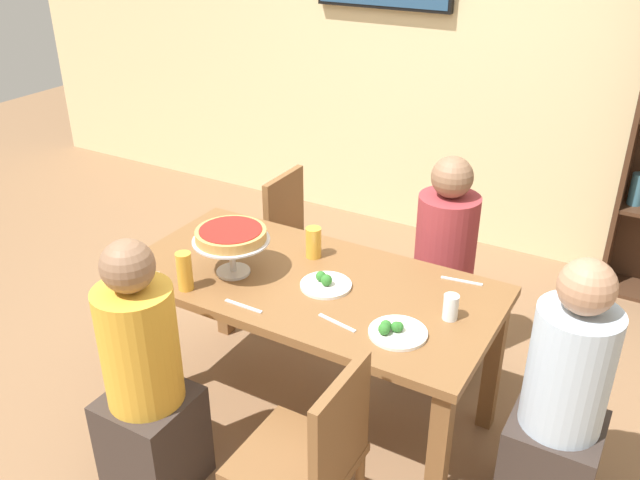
{
  "coord_description": "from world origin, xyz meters",
  "views": [
    {
      "loc": [
        1.29,
        -2.15,
        2.23
      ],
      "look_at": [
        0.0,
        0.1,
        0.89
      ],
      "focal_mm": 37.63,
      "sensor_mm": 36.0,
      "label": 1
    }
  ],
  "objects_px": {
    "deep_dish_pizza_stand": "(231,238)",
    "salad_plate_spare": "(396,331)",
    "salad_plate_near_diner": "(325,284)",
    "beer_glass_amber_tall": "(314,242)",
    "cutlery_knife_near": "(141,271)",
    "diner_head_east": "(560,414)",
    "cutlery_fork_near": "(337,323)",
    "cutlery_fork_far": "(243,306)",
    "diner_far_right": "(442,280)",
    "chair_near_right": "(312,457)",
    "chair_far_left": "(301,243)",
    "beer_glass_amber_short": "(185,271)",
    "diner_near_left": "(146,389)",
    "cutlery_knife_far": "(462,281)",
    "dining_table": "(309,299)",
    "salad_plate_far_diner": "(236,234)",
    "water_glass_clear_near": "(451,307)"
  },
  "relations": [
    {
      "from": "beer_glass_amber_tall",
      "to": "deep_dish_pizza_stand",
      "type": "bearing_deg",
      "value": -127.27
    },
    {
      "from": "salad_plate_far_diner",
      "to": "beer_glass_amber_tall",
      "type": "height_order",
      "value": "beer_glass_amber_tall"
    },
    {
      "from": "diner_head_east",
      "to": "deep_dish_pizza_stand",
      "type": "xyz_separation_m",
      "value": [
        -1.43,
        -0.09,
        0.42
      ]
    },
    {
      "from": "diner_head_east",
      "to": "cutlery_knife_far",
      "type": "xyz_separation_m",
      "value": [
        -0.53,
        0.34,
        0.25
      ]
    },
    {
      "from": "chair_far_left",
      "to": "beer_glass_amber_short",
      "type": "relative_size",
      "value": 5.12
    },
    {
      "from": "water_glass_clear_near",
      "to": "cutlery_fork_far",
      "type": "bearing_deg",
      "value": -156.01
    },
    {
      "from": "diner_far_right",
      "to": "cutlery_fork_far",
      "type": "xyz_separation_m",
      "value": [
        -0.49,
        -1.01,
        0.25
      ]
    },
    {
      "from": "diner_near_left",
      "to": "beer_glass_amber_short",
      "type": "relative_size",
      "value": 6.77
    },
    {
      "from": "chair_near_right",
      "to": "beer_glass_amber_tall",
      "type": "bearing_deg",
      "value": 29.98
    },
    {
      "from": "diner_head_east",
      "to": "cutlery_fork_near",
      "type": "distance_m",
      "value": 0.9
    },
    {
      "from": "salad_plate_near_diner",
      "to": "cutlery_fork_near",
      "type": "xyz_separation_m",
      "value": [
        0.18,
        -0.22,
        -0.01
      ]
    },
    {
      "from": "dining_table",
      "to": "salad_plate_spare",
      "type": "height_order",
      "value": "salad_plate_spare"
    },
    {
      "from": "deep_dish_pizza_stand",
      "to": "cutlery_knife_near",
      "type": "distance_m",
      "value": 0.45
    },
    {
      "from": "beer_glass_amber_tall",
      "to": "beer_glass_amber_short",
      "type": "xyz_separation_m",
      "value": [
        -0.32,
        -0.51,
        0.01
      ]
    },
    {
      "from": "deep_dish_pizza_stand",
      "to": "cutlery_knife_near",
      "type": "bearing_deg",
      "value": -152.05
    },
    {
      "from": "cutlery_fork_near",
      "to": "beer_glass_amber_tall",
      "type": "bearing_deg",
      "value": 140.67
    },
    {
      "from": "water_glass_clear_near",
      "to": "cutlery_knife_near",
      "type": "xyz_separation_m",
      "value": [
        -1.32,
        -0.33,
        -0.05
      ]
    },
    {
      "from": "diner_head_east",
      "to": "dining_table",
      "type": "bearing_deg",
      "value": -0.9
    },
    {
      "from": "dining_table",
      "to": "salad_plate_spare",
      "type": "distance_m",
      "value": 0.54
    },
    {
      "from": "dining_table",
      "to": "salad_plate_spare",
      "type": "bearing_deg",
      "value": -20.48
    },
    {
      "from": "chair_far_left",
      "to": "cutlery_knife_near",
      "type": "bearing_deg",
      "value": -12.32
    },
    {
      "from": "diner_near_left",
      "to": "chair_far_left",
      "type": "bearing_deg",
      "value": 5.22
    },
    {
      "from": "diner_far_right",
      "to": "cutlery_fork_near",
      "type": "relative_size",
      "value": 6.39
    },
    {
      "from": "salad_plate_far_diner",
      "to": "cutlery_fork_near",
      "type": "height_order",
      "value": "salad_plate_far_diner"
    },
    {
      "from": "diner_head_east",
      "to": "beer_glass_amber_short",
      "type": "relative_size",
      "value": 6.77
    },
    {
      "from": "cutlery_knife_near",
      "to": "cutlery_fork_far",
      "type": "bearing_deg",
      "value": -15.34
    },
    {
      "from": "dining_table",
      "to": "cutlery_knife_near",
      "type": "height_order",
      "value": "cutlery_knife_near"
    },
    {
      "from": "diner_far_right",
      "to": "cutlery_knife_near",
      "type": "height_order",
      "value": "diner_far_right"
    },
    {
      "from": "dining_table",
      "to": "cutlery_fork_near",
      "type": "height_order",
      "value": "cutlery_fork_near"
    },
    {
      "from": "diner_head_east",
      "to": "chair_near_right",
      "type": "relative_size",
      "value": 1.32
    },
    {
      "from": "diner_far_right",
      "to": "cutlery_fork_near",
      "type": "height_order",
      "value": "diner_far_right"
    },
    {
      "from": "chair_far_left",
      "to": "cutlery_fork_far",
      "type": "xyz_separation_m",
      "value": [
        0.35,
        -1.01,
        0.26
      ]
    },
    {
      "from": "salad_plate_near_diner",
      "to": "chair_far_left",
      "type": "bearing_deg",
      "value": 128.05
    },
    {
      "from": "beer_glass_amber_tall",
      "to": "cutlery_knife_far",
      "type": "relative_size",
      "value": 0.81
    },
    {
      "from": "diner_far_right",
      "to": "chair_far_left",
      "type": "relative_size",
      "value": 1.32
    },
    {
      "from": "diner_head_east",
      "to": "cutlery_fork_far",
      "type": "relative_size",
      "value": 6.39
    },
    {
      "from": "diner_far_right",
      "to": "beer_glass_amber_tall",
      "type": "bearing_deg",
      "value": -42.27
    },
    {
      "from": "salad_plate_near_diner",
      "to": "cutlery_fork_near",
      "type": "relative_size",
      "value": 1.23
    },
    {
      "from": "salad_plate_spare",
      "to": "diner_far_right",
      "type": "bearing_deg",
      "value": 97.92
    },
    {
      "from": "diner_far_right",
      "to": "dining_table",
      "type": "bearing_deg",
      "value": -27.98
    },
    {
      "from": "deep_dish_pizza_stand",
      "to": "diner_far_right",
      "type": "bearing_deg",
      "value": 49.53
    },
    {
      "from": "chair_near_right",
      "to": "beer_glass_amber_short",
      "type": "height_order",
      "value": "beer_glass_amber_short"
    },
    {
      "from": "diner_near_left",
      "to": "salad_plate_spare",
      "type": "height_order",
      "value": "diner_near_left"
    },
    {
      "from": "deep_dish_pizza_stand",
      "to": "salad_plate_spare",
      "type": "relative_size",
      "value": 1.49
    },
    {
      "from": "beer_glass_amber_tall",
      "to": "cutlery_fork_near",
      "type": "relative_size",
      "value": 0.81
    },
    {
      "from": "diner_near_left",
      "to": "cutlery_knife_near",
      "type": "relative_size",
      "value": 6.39
    },
    {
      "from": "deep_dish_pizza_stand",
      "to": "salad_plate_far_diner",
      "type": "distance_m",
      "value": 0.39
    },
    {
      "from": "dining_table",
      "to": "beer_glass_amber_tall",
      "type": "bearing_deg",
      "value": 114.45
    },
    {
      "from": "dining_table",
      "to": "chair_far_left",
      "type": "relative_size",
      "value": 1.88
    },
    {
      "from": "salad_plate_near_diner",
      "to": "beer_glass_amber_tall",
      "type": "bearing_deg",
      "value": 131.06
    }
  ]
}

